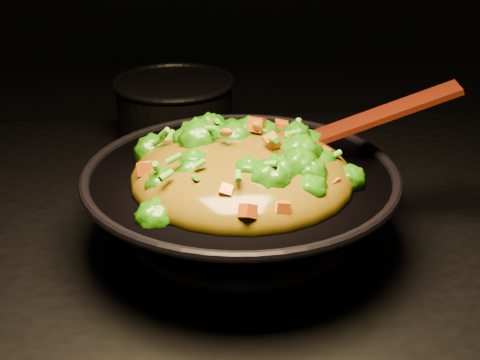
{
  "coord_description": "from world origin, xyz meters",
  "views": [
    {
      "loc": [
        -0.07,
        -0.9,
        1.41
      ],
      "look_at": [
        0.0,
        -0.07,
        1.0
      ],
      "focal_mm": 50.0,
      "sensor_mm": 36.0,
      "label": 1
    }
  ],
  "objects": [
    {
      "name": "back_pot",
      "position": [
        -0.09,
        0.32,
        0.96
      ],
      "size": [
        0.29,
        0.29,
        0.13
      ],
      "primitive_type": "cylinder",
      "rotation": [
        0.0,
        0.0,
        0.38
      ],
      "color": "black",
      "rests_on": "stovetop"
    },
    {
      "name": "wok",
      "position": [
        0.0,
        -0.08,
        0.96
      ],
      "size": [
        0.46,
        0.46,
        0.12
      ],
      "primitive_type": null,
      "rotation": [
        0.0,
        0.0,
        -0.11
      ],
      "color": "black",
      "rests_on": "stovetop"
    },
    {
      "name": "spatula",
      "position": [
        0.17,
        -0.04,
        1.07
      ],
      "size": [
        0.28,
        0.07,
        0.12
      ],
      "primitive_type": "cube",
      "rotation": [
        0.0,
        -0.38,
        -0.11
      ],
      "color": "#341108",
      "rests_on": "wok"
    },
    {
      "name": "stir_fry",
      "position": [
        0.0,
        -0.1,
        1.07
      ],
      "size": [
        0.39,
        0.39,
        0.1
      ],
      "primitive_type": null,
      "rotation": [
        0.0,
        0.0,
        -0.39
      ],
      "color": "#206507",
      "rests_on": "wok"
    }
  ]
}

